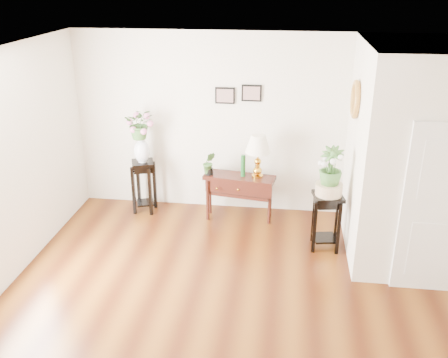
% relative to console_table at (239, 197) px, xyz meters
% --- Properties ---
extents(floor, '(6.00, 5.50, 0.02)m').
position_rel_console_table_xyz_m(floor, '(0.38, -2.34, -0.36)').
color(floor, '#63340E').
rests_on(floor, ground).
extents(ceiling, '(6.00, 5.50, 0.02)m').
position_rel_console_table_xyz_m(ceiling, '(0.38, -2.34, 2.44)').
color(ceiling, white).
rests_on(ceiling, ground).
extents(wall_back, '(6.00, 0.02, 2.80)m').
position_rel_console_table_xyz_m(wall_back, '(0.38, 0.41, 1.04)').
color(wall_back, white).
rests_on(wall_back, ground).
extents(partition, '(1.80, 1.95, 2.80)m').
position_rel_console_table_xyz_m(partition, '(2.48, -0.57, 1.04)').
color(partition, white).
rests_on(partition, floor).
extents(door, '(0.90, 0.05, 2.10)m').
position_rel_console_table_xyz_m(door, '(2.48, -1.57, 0.69)').
color(door, white).
rests_on(door, floor).
extents(art_print_left, '(0.30, 0.02, 0.25)m').
position_rel_console_table_xyz_m(art_print_left, '(-0.27, 0.39, 1.49)').
color(art_print_left, black).
rests_on(art_print_left, wall_back).
extents(art_print_right, '(0.30, 0.02, 0.25)m').
position_rel_console_table_xyz_m(art_print_right, '(0.13, 0.39, 1.54)').
color(art_print_right, black).
rests_on(art_print_right, wall_back).
extents(wall_ornament, '(0.07, 0.51, 0.51)m').
position_rel_console_table_xyz_m(wall_ornament, '(1.54, -0.44, 1.69)').
color(wall_ornament, gold).
rests_on(wall_ornament, partition).
extents(console_table, '(1.11, 0.52, 0.71)m').
position_rel_console_table_xyz_m(console_table, '(0.00, 0.00, 0.00)').
color(console_table, '#381611').
rests_on(console_table, floor).
extents(table_lamp, '(0.49, 0.49, 0.66)m').
position_rel_console_table_xyz_m(table_lamp, '(0.27, 0.00, 0.71)').
color(table_lamp, gold).
rests_on(table_lamp, console_table).
extents(green_vase, '(0.07, 0.07, 0.34)m').
position_rel_console_table_xyz_m(green_vase, '(0.05, 0.00, 0.53)').
color(green_vase, '#164F20').
rests_on(green_vase, console_table).
extents(potted_plant, '(0.22, 0.19, 0.34)m').
position_rel_console_table_xyz_m(potted_plant, '(-0.47, 0.00, 0.53)').
color(potted_plant, '#39682E').
rests_on(potted_plant, console_table).
extents(plant_stand_a, '(0.42, 0.42, 0.85)m').
position_rel_console_table_xyz_m(plant_stand_a, '(-1.52, 0.06, 0.07)').
color(plant_stand_a, black).
rests_on(plant_stand_a, floor).
extents(porcelain_vase, '(0.27, 0.27, 0.42)m').
position_rel_console_table_xyz_m(porcelain_vase, '(-1.52, 0.06, 0.71)').
color(porcelain_vase, silver).
rests_on(porcelain_vase, plant_stand_a).
extents(lily_arrangement, '(0.50, 0.45, 0.48)m').
position_rel_console_table_xyz_m(lily_arrangement, '(-1.52, 0.06, 1.13)').
color(lily_arrangement, '#39682E').
rests_on(lily_arrangement, porcelain_vase).
extents(plant_stand_b, '(0.44, 0.44, 0.81)m').
position_rel_console_table_xyz_m(plant_stand_b, '(1.28, -0.73, 0.05)').
color(plant_stand_b, black).
rests_on(plant_stand_b, floor).
extents(ceramic_bowl, '(0.41, 0.41, 0.16)m').
position_rel_console_table_xyz_m(ceramic_bowl, '(1.28, -0.73, 0.53)').
color(ceramic_bowl, '#C4BA90').
rests_on(ceramic_bowl, plant_stand_b).
extents(narcissus, '(0.37, 0.37, 0.55)m').
position_rel_console_table_xyz_m(narcissus, '(1.28, -0.73, 0.85)').
color(narcissus, '#39682E').
rests_on(narcissus, ceramic_bowl).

